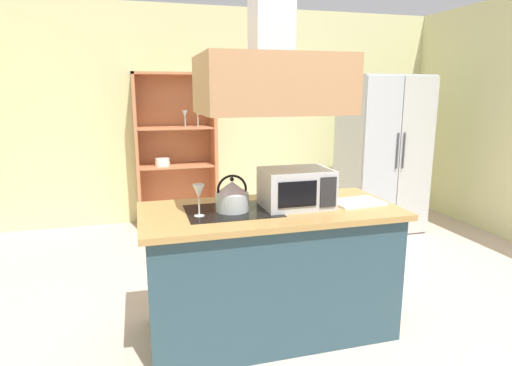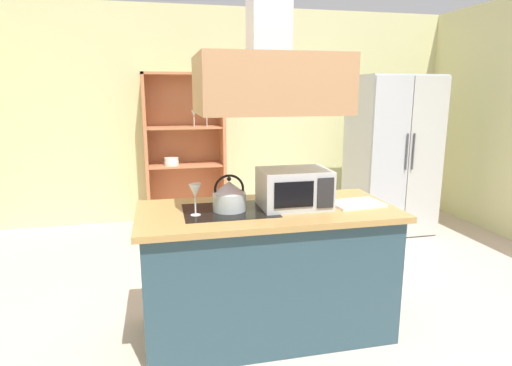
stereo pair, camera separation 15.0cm
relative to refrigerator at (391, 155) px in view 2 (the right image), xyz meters
The scene contains 10 objects.
ground_plane 2.76m from the refrigerator, 132.31° to the right, with size 7.80×7.80×0.00m, color beige.
wall_back 2.10m from the refrigerator, 148.36° to the left, with size 6.00×0.12×2.70m, color beige.
kitchen_island 2.78m from the refrigerator, 136.77° to the right, with size 1.72×0.81×0.90m.
range_hood 2.88m from the refrigerator, 136.77° to the right, with size 0.90×0.70×1.17m.
refrigerator is the anchor object (origin of this frame).
dish_cabinet 2.52m from the refrigerator, 160.06° to the left, with size 0.98×0.40×1.89m.
kettle 2.93m from the refrigerator, 140.23° to the right, with size 0.22×0.22×0.24m.
cutting_board 2.36m from the refrigerator, 125.41° to the right, with size 0.34×0.24×0.02m, color white.
microwave 2.61m from the refrigerator, 133.92° to the right, with size 0.46×0.35×0.26m.
wine_glass_on_counter 3.15m from the refrigerator, 141.99° to the right, with size 0.08×0.08×0.21m.
Camera 2 is at (-0.93, -2.63, 1.68)m, focal length 30.01 mm.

